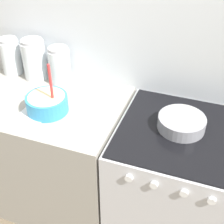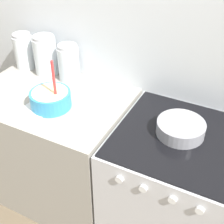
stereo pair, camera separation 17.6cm
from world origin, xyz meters
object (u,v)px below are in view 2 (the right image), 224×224
(stove, at_px, (173,191))
(baking_pan, at_px, (181,128))
(mixing_bowl, at_px, (51,98))
(storage_jar_left, at_px, (24,53))
(storage_jar_right, at_px, (69,65))
(storage_jar_middle, at_px, (46,58))

(stove, distance_m, baking_pan, 0.48)
(stove, xyz_separation_m, mixing_bowl, (-0.79, -0.08, 0.50))
(storage_jar_left, height_order, storage_jar_right, storage_jar_left)
(mixing_bowl, distance_m, storage_jar_middle, 0.43)
(storage_jar_left, bearing_deg, storage_jar_right, 0.00)
(baking_pan, xyz_separation_m, storage_jar_right, (-0.85, 0.23, 0.07))
(storage_jar_middle, bearing_deg, baking_pan, -12.17)
(storage_jar_left, distance_m, storage_jar_middle, 0.19)
(storage_jar_left, bearing_deg, storage_jar_middle, 0.00)
(mixing_bowl, relative_size, storage_jar_right, 1.26)
(stove, relative_size, storage_jar_right, 3.52)
(baking_pan, height_order, storage_jar_left, storage_jar_left)
(stove, bearing_deg, storage_jar_middle, 166.92)
(storage_jar_middle, bearing_deg, stove, -13.08)
(stove, bearing_deg, mixing_bowl, -173.98)
(stove, bearing_deg, baking_pan, 131.14)
(mixing_bowl, relative_size, storage_jar_left, 1.23)
(storage_jar_middle, relative_size, storage_jar_right, 1.11)
(storage_jar_right, bearing_deg, baking_pan, -14.77)
(stove, xyz_separation_m, storage_jar_left, (-1.25, 0.25, 0.55))
(mixing_bowl, bearing_deg, stove, 6.02)
(baking_pan, xyz_separation_m, storage_jar_middle, (-1.04, 0.23, 0.08))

